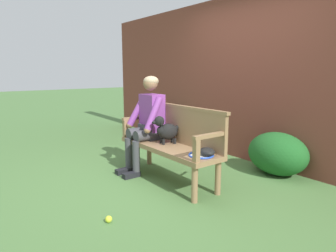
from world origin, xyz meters
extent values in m
plane|color=#4C753D|center=(0.00, 0.00, 0.00)|extent=(40.00, 40.00, 0.00)
cube|color=brown|center=(0.00, 1.69, 1.29)|extent=(8.00, 0.30, 2.58)
ellipsoid|color=#1E5B23|center=(-1.70, 1.33, 0.37)|extent=(0.89, 0.79, 0.74)
ellipsoid|color=#1E5B23|center=(0.72, 1.34, 0.29)|extent=(0.85, 0.65, 0.59)
cube|color=#93704C|center=(0.00, 0.00, 0.44)|extent=(1.59, 0.48, 0.06)
cylinder|color=#93704C|center=(-0.72, -0.18, 0.20)|extent=(0.07, 0.07, 0.41)
cylinder|color=#93704C|center=(0.72, -0.18, 0.20)|extent=(0.07, 0.07, 0.41)
cylinder|color=#93704C|center=(-0.72, 0.18, 0.20)|extent=(0.07, 0.07, 0.41)
cylinder|color=#93704C|center=(0.72, 0.18, 0.20)|extent=(0.07, 0.07, 0.41)
cube|color=#93704C|center=(0.00, 0.21, 0.70)|extent=(1.59, 0.05, 0.46)
cube|color=#93704C|center=(0.00, 0.21, 0.95)|extent=(1.63, 0.06, 0.04)
cube|color=#93704C|center=(-0.76, -0.20, 0.59)|extent=(0.06, 0.06, 0.24)
cube|color=#93704C|center=(-0.76, 0.00, 0.73)|extent=(0.06, 0.48, 0.04)
cube|color=#93704C|center=(0.76, -0.20, 0.59)|extent=(0.06, 0.06, 0.24)
cube|color=#93704C|center=(0.76, 0.00, 0.73)|extent=(0.06, 0.48, 0.04)
cube|color=black|center=(-0.57, -0.34, 0.04)|extent=(0.10, 0.24, 0.07)
cylinder|color=#3D3D42|center=(-0.57, -0.26, 0.28)|extent=(0.10, 0.10, 0.42)
cylinder|color=#3D3D42|center=(-0.57, -0.10, 0.55)|extent=(0.15, 0.31, 0.15)
cube|color=black|center=(-0.37, -0.34, 0.04)|extent=(0.10, 0.24, 0.07)
cylinder|color=#3D3D42|center=(-0.37, -0.26, 0.28)|extent=(0.10, 0.10, 0.42)
cylinder|color=#3D3D42|center=(-0.37, -0.10, 0.55)|extent=(0.15, 0.31, 0.15)
cube|color=#3D3D42|center=(-0.47, 0.05, 0.57)|extent=(0.32, 0.24, 0.20)
cube|color=#843D93|center=(-0.47, 0.07, 0.83)|extent=(0.34, 0.22, 0.52)
cylinder|color=#843D93|center=(-0.68, -0.04, 0.85)|extent=(0.14, 0.32, 0.45)
sphere|color=#936B4C|center=(-0.70, -0.16, 0.65)|extent=(0.09, 0.09, 0.09)
cylinder|color=#843D93|center=(-0.26, -0.04, 0.85)|extent=(0.14, 0.32, 0.45)
sphere|color=#936B4C|center=(-0.24, -0.16, 0.65)|extent=(0.09, 0.09, 0.09)
sphere|color=#936B4C|center=(-0.47, 0.05, 1.24)|extent=(0.20, 0.20, 0.20)
ellipsoid|color=tan|center=(-0.47, 0.06, 1.27)|extent=(0.21, 0.21, 0.14)
cylinder|color=black|center=(-0.15, 0.00, 0.50)|extent=(0.04, 0.04, 0.07)
cylinder|color=black|center=(-0.06, -0.03, 0.50)|extent=(0.04, 0.04, 0.07)
cylinder|color=black|center=(-0.10, 0.15, 0.50)|extent=(0.04, 0.04, 0.07)
cylinder|color=black|center=(-0.01, 0.12, 0.50)|extent=(0.04, 0.04, 0.07)
ellipsoid|color=black|center=(-0.08, 0.06, 0.63)|extent=(0.24, 0.30, 0.21)
sphere|color=black|center=(-0.11, -0.03, 0.65)|extent=(0.12, 0.12, 0.12)
sphere|color=black|center=(-0.11, -0.05, 0.77)|extent=(0.13, 0.13, 0.13)
ellipsoid|color=black|center=(-0.13, -0.11, 0.76)|extent=(0.07, 0.09, 0.05)
ellipsoid|color=black|center=(-0.16, -0.03, 0.76)|extent=(0.05, 0.04, 0.10)
ellipsoid|color=black|center=(-0.06, -0.06, 0.76)|extent=(0.05, 0.04, 0.10)
sphere|color=black|center=(-0.04, 0.18, 0.67)|extent=(0.06, 0.06, 0.06)
torus|color=blue|center=(0.62, 0.01, 0.48)|extent=(0.38, 0.38, 0.02)
cylinder|color=silver|center=(0.62, 0.01, 0.47)|extent=(0.25, 0.25, 0.00)
cube|color=blue|center=(0.56, 0.16, 0.48)|extent=(0.06, 0.08, 0.02)
cylinder|color=black|center=(0.50, 0.29, 0.48)|extent=(0.11, 0.22, 0.03)
ellipsoid|color=black|center=(0.65, 0.07, 0.51)|extent=(0.27, 0.25, 0.09)
sphere|color=#CCDB33|center=(0.56, -1.12, 0.03)|extent=(0.07, 0.07, 0.07)
camera|label=1|loc=(2.99, -2.24, 1.41)|focal=32.04mm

